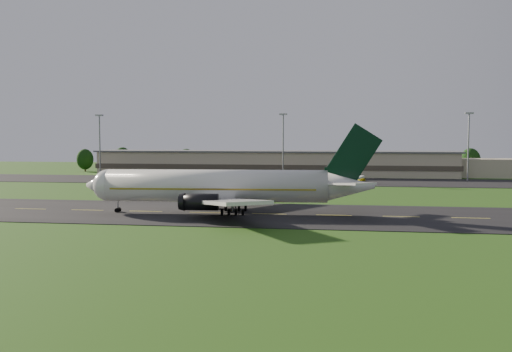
# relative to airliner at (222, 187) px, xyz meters

# --- Properties ---
(ground) EXTENTS (360.00, 360.00, 0.00)m
(ground) POSITION_rel_airliner_xyz_m (-2.71, -0.07, -4.66)
(ground) COLOR #1C4110
(ground) RESTS_ON ground
(taxiway) EXTENTS (220.00, 30.00, 0.10)m
(taxiway) POSITION_rel_airliner_xyz_m (-2.71, -0.07, -4.61)
(taxiway) COLOR black
(taxiway) RESTS_ON ground
(apron) EXTENTS (260.00, 30.00, 0.10)m
(apron) POSITION_rel_airliner_xyz_m (-2.71, 71.93, -4.61)
(apron) COLOR black
(apron) RESTS_ON ground
(airliner) EXTENTS (51.28, 42.03, 15.57)m
(airliner) POSITION_rel_airliner_xyz_m (0.00, 0.00, 0.00)
(airliner) COLOR white
(airliner) RESTS_ON ground
(terminal) EXTENTS (145.00, 16.00, 8.40)m
(terminal) POSITION_rel_airliner_xyz_m (3.70, 96.11, -0.67)
(terminal) COLOR tan
(terminal) RESTS_ON ground
(light_mast_west) EXTENTS (2.40, 1.20, 20.35)m
(light_mast_west) POSITION_rel_airliner_xyz_m (-57.71, 79.93, 8.08)
(light_mast_west) COLOR gray
(light_mast_west) RESTS_ON ground
(light_mast_centre) EXTENTS (2.40, 1.20, 20.35)m
(light_mast_centre) POSITION_rel_airliner_xyz_m (2.29, 79.93, 8.08)
(light_mast_centre) COLOR gray
(light_mast_centre) RESTS_ON ground
(light_mast_east) EXTENTS (2.40, 1.20, 20.35)m
(light_mast_east) POSITION_rel_airliner_xyz_m (57.29, 79.93, 8.08)
(light_mast_east) COLOR gray
(light_mast_east) RESTS_ON ground
(tree_line) EXTENTS (195.33, 9.68, 10.87)m
(tree_line) POSITION_rel_airliner_xyz_m (39.98, 105.48, 0.49)
(tree_line) COLOR black
(tree_line) RESTS_ON ground
(service_vehicle_a) EXTENTS (1.54, 3.73, 1.26)m
(service_vehicle_a) POSITION_rel_airliner_xyz_m (-34.50, 73.81, -3.93)
(service_vehicle_a) COLOR orange
(service_vehicle_a) RESTS_ON apron
(service_vehicle_b) EXTENTS (4.15, 1.52, 1.36)m
(service_vehicle_b) POSITION_rel_airliner_xyz_m (-2.43, 68.97, -3.88)
(service_vehicle_b) COLOR maroon
(service_vehicle_b) RESTS_ON apron
(service_vehicle_c) EXTENTS (2.87, 4.74, 1.23)m
(service_vehicle_c) POSITION_rel_airliner_xyz_m (5.03, 70.53, -3.95)
(service_vehicle_c) COLOR white
(service_vehicle_c) RESTS_ON apron
(service_vehicle_d) EXTENTS (3.85, 4.17, 1.18)m
(service_vehicle_d) POSITION_rel_airliner_xyz_m (25.72, 75.74, -3.97)
(service_vehicle_d) COLOR yellow
(service_vehicle_d) RESTS_ON apron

